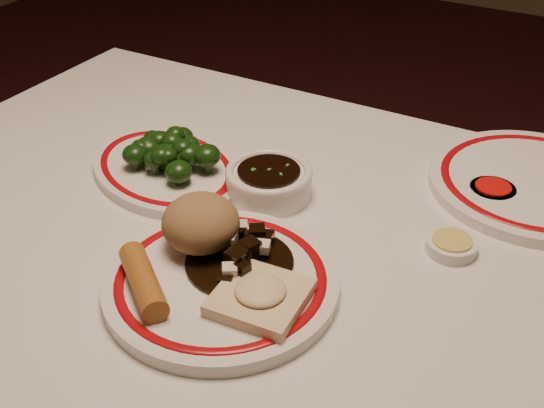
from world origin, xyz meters
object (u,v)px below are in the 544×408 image
Objects in this scene: broccoli_plate at (166,169)px; soy_bowl at (269,183)px; main_plate at (221,282)px; rice_mound at (201,223)px; spring_roll at (143,281)px; stirfry_heap at (241,255)px; fried_wonton at (260,296)px; broccoli_pile at (170,151)px; dining_table at (248,300)px.

soy_bowl reaches higher than broccoli_plate.
broccoli_plate is (-0.21, 0.18, -0.00)m from main_plate.
main_plate is 0.28m from broccoli_plate.
rice_mound is 0.84× the size of spring_roll.
stirfry_heap is 0.26m from broccoli_plate.
fried_wonton is 0.33m from broccoli_pile.
soy_bowl reaches higher than main_plate.
dining_table is 0.18m from fried_wonton.
dining_table is at bearing 115.56° from stirfry_heap.
stirfry_heap is at bearing -70.91° from soy_bowl.
spring_roll reaches higher than main_plate.
rice_mound is at bearing -90.50° from soy_bowl.
broccoli_plate is at bearing 140.18° from main_plate.
rice_mound reaches higher than fried_wonton.
soy_bowl is (0.00, 0.16, -0.03)m from rice_mound.
broccoli_plate is at bearing -144.44° from broccoli_pile.
stirfry_heap reaches higher than soy_bowl.
spring_roll is 0.87× the size of stirfry_heap.
dining_table is 10.66× the size of spring_roll.
stirfry_heap is (0.01, 0.04, 0.02)m from main_plate.
dining_table is at bearing -25.13° from broccoli_plate.
broccoli_pile is (-0.21, 0.18, 0.03)m from main_plate.
dining_table is at bearing 128.36° from fried_wonton.
main_plate is at bearing 166.51° from fried_wonton.
broccoli_pile reaches higher than fried_wonton.
main_plate is at bearing -75.71° from soy_bowl.
dining_table is at bearing 52.53° from rice_mound.
spring_roll is (-0.06, -0.06, 0.02)m from main_plate.
main_plate is 1.06× the size of broccoli_plate.
dining_table is 0.13m from main_plate.
stirfry_heap is at bearing 80.49° from main_plate.
broccoli_plate reaches higher than dining_table.
fried_wonton reaches higher than main_plate.
broccoli_plate is (-0.22, 0.14, -0.02)m from stirfry_heap.
rice_mound is 0.73× the size of stirfry_heap.
rice_mound is 0.93× the size of fried_wonton.
fried_wonton is at bearing -42.35° from stirfry_heap.
broccoli_pile is at bearing 68.33° from spring_roll.
spring_roll reaches higher than soy_bowl.
dining_table is 8.28× the size of broccoli_pile.
broccoli_plate is at bearing 69.87° from spring_roll.
rice_mound is 0.06m from stirfry_heap.
soy_bowl is at bearing 9.15° from broccoli_plate.
broccoli_plate is at bearing -170.85° from soy_bowl.
spring_roll is 0.78× the size of broccoli_pile.
spring_roll is at bearing -158.81° from fried_wonton.
broccoli_pile reaches higher than main_plate.
stirfry_heap is (0.06, -0.00, -0.02)m from rice_mound.
spring_roll is 0.28m from broccoli_plate.
dining_table is at bearing 21.24° from spring_roll.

